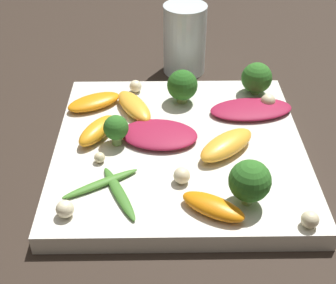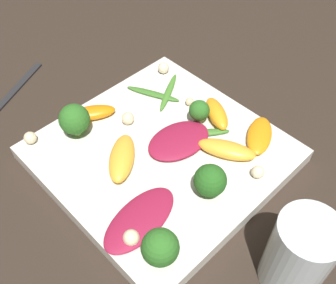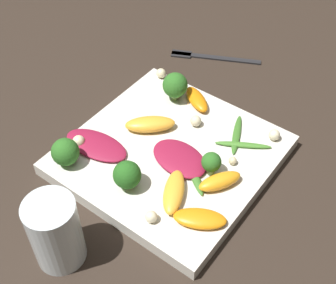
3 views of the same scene
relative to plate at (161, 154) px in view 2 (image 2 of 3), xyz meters
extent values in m
plane|color=#2D231C|center=(0.00, 0.00, -0.01)|extent=(2.40, 2.40, 0.00)
cube|color=silver|center=(0.00, 0.00, 0.00)|extent=(0.29, 0.29, 0.02)
cylinder|color=silver|center=(0.22, -0.01, 0.04)|extent=(0.06, 0.06, 0.10)
cube|color=#262628|center=(-0.26, -0.09, -0.01)|extent=(0.09, 0.16, 0.01)
ellipsoid|color=maroon|center=(0.01, 0.02, 0.02)|extent=(0.07, 0.10, 0.01)
ellipsoid|color=maroon|center=(0.06, -0.09, 0.02)|extent=(0.06, 0.11, 0.01)
ellipsoid|color=orange|center=(0.08, 0.11, 0.02)|extent=(0.06, 0.08, 0.01)
ellipsoid|color=orange|center=(-0.11, -0.03, 0.02)|extent=(0.06, 0.07, 0.02)
ellipsoid|color=#FCAD33|center=(0.07, 0.06, 0.02)|extent=(0.08, 0.06, 0.02)
ellipsoid|color=orange|center=(0.01, 0.10, 0.02)|extent=(0.07, 0.05, 0.02)
ellipsoid|color=#FCAD33|center=(-0.02, -0.05, 0.02)|extent=(0.08, 0.08, 0.02)
cylinder|color=#84AD5B|center=(-0.10, -0.06, 0.02)|extent=(0.01, 0.01, 0.02)
sphere|color=#2D6B23|center=(-0.10, -0.06, 0.04)|extent=(0.04, 0.04, 0.04)
cylinder|color=#84AD5B|center=(0.00, 0.07, 0.02)|extent=(0.01, 0.01, 0.01)
sphere|color=#2D6B23|center=(0.00, 0.07, 0.03)|extent=(0.03, 0.03, 0.03)
cylinder|color=#7A9E51|center=(0.11, -0.11, 0.02)|extent=(0.01, 0.01, 0.01)
sphere|color=#2D6B23|center=(0.11, -0.11, 0.03)|extent=(0.04, 0.04, 0.04)
cylinder|color=#84AD5B|center=(0.09, -0.01, 0.02)|extent=(0.01, 0.01, 0.01)
sphere|color=#26601E|center=(0.09, -0.01, 0.04)|extent=(0.04, 0.04, 0.04)
ellipsoid|color=#3D7528|center=(-0.09, 0.06, 0.01)|extent=(0.08, 0.05, 0.01)
ellipsoid|color=#47842D|center=(-0.07, 0.08, 0.01)|extent=(0.05, 0.08, 0.01)
ellipsoid|color=#3D7528|center=(0.02, 0.06, 0.01)|extent=(0.06, 0.07, 0.01)
sphere|color=beige|center=(-0.07, 0.00, 0.02)|extent=(0.02, 0.02, 0.02)
sphere|color=beige|center=(0.12, 0.06, 0.02)|extent=(0.02, 0.02, 0.02)
sphere|color=beige|center=(-0.03, 0.09, 0.02)|extent=(0.01, 0.01, 0.01)
sphere|color=beige|center=(0.08, -0.12, 0.02)|extent=(0.02, 0.02, 0.02)
sphere|color=beige|center=(-0.12, 0.11, 0.02)|extent=(0.02, 0.02, 0.02)
sphere|color=beige|center=(-0.13, -0.12, 0.02)|extent=(0.02, 0.02, 0.02)
camera|label=1|loc=(-0.44, 0.02, 0.34)|focal=50.00mm
camera|label=2|loc=(0.25, -0.23, 0.41)|focal=42.00mm
camera|label=3|loc=(0.39, 0.29, 0.53)|focal=50.00mm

